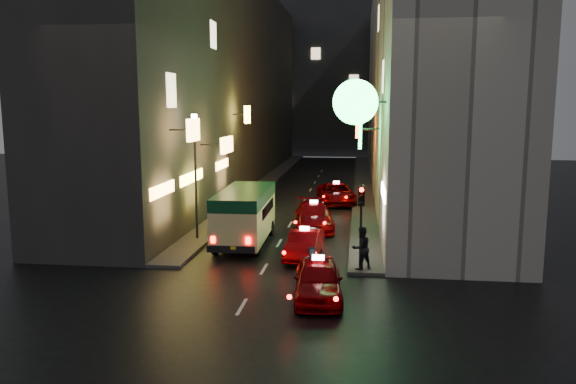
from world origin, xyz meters
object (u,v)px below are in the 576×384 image
at_px(pedestrian_crossing, 313,267).
at_px(traffic_light, 361,208).
at_px(minibus, 245,210).
at_px(lamp_post, 195,168).
at_px(taxi_near, 318,276).

bearing_deg(pedestrian_crossing, traffic_light, -36.40).
xyz_separation_m(minibus, pedestrian_crossing, (3.92, -6.86, -0.73)).
xyz_separation_m(minibus, traffic_light, (5.63, -4.11, 0.97)).
bearing_deg(minibus, pedestrian_crossing, -60.30).
relative_size(minibus, pedestrian_crossing, 3.24).
bearing_deg(lamp_post, pedestrian_crossing, -48.32).
height_order(pedestrian_crossing, lamp_post, lamp_post).
relative_size(taxi_near, pedestrian_crossing, 2.72).
distance_m(minibus, traffic_light, 7.04).
xyz_separation_m(taxi_near, traffic_light, (1.48, 3.32, 1.86)).
bearing_deg(traffic_light, pedestrian_crossing, -122.01).
height_order(minibus, taxi_near, minibus).
bearing_deg(lamp_post, traffic_light, -28.91).
bearing_deg(minibus, lamp_post, 170.79).
bearing_deg(minibus, taxi_near, -60.81).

